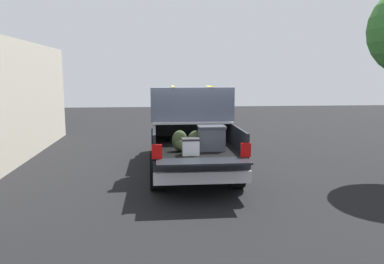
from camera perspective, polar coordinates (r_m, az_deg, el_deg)
name	(u,v)px	position (r m, az deg, el deg)	size (l,w,h in m)	color
ground_plane	(190,169)	(10.25, -0.32, -5.59)	(40.00, 40.00, 0.00)	black
pickup_truck	(189,131)	(10.41, -0.50, 0.08)	(6.05, 2.06, 2.23)	black
building_facade	(15,102)	(11.92, -24.94, 4.13)	(10.02, 0.36, 3.50)	beige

